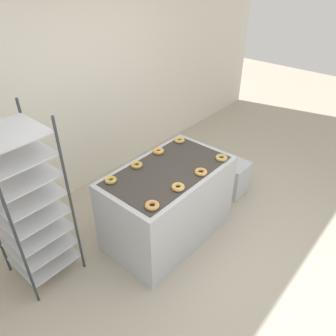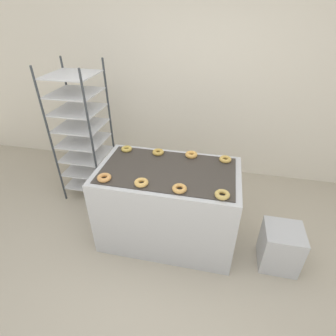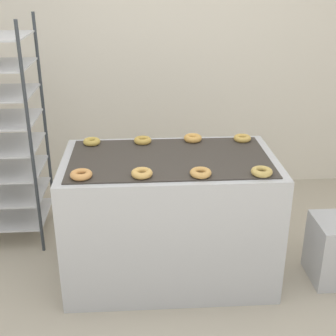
% 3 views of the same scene
% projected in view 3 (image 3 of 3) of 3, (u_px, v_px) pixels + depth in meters
% --- Properties ---
extents(wall_back, '(8.00, 0.05, 2.80)m').
position_uv_depth(wall_back, '(158.00, 37.00, 4.08)').
color(wall_back, silver).
rests_on(wall_back, ground_plane).
extents(fryer_machine, '(1.35, 0.79, 0.86)m').
position_uv_depth(fryer_machine, '(169.00, 218.00, 3.11)').
color(fryer_machine, '#B7BABF').
rests_on(fryer_machine, ground_plane).
extents(baking_rack_cart, '(0.54, 0.55, 1.67)m').
position_uv_depth(baking_rack_cart, '(3.00, 133.00, 3.41)').
color(baking_rack_cart, '#33383D').
rests_on(baking_rack_cart, ground_plane).
extents(donut_near_left, '(0.13, 0.13, 0.04)m').
position_uv_depth(donut_near_left, '(81.00, 175.00, 2.65)').
color(donut_near_left, '#D8944F').
rests_on(donut_near_left, fryer_machine).
extents(donut_near_midleft, '(0.12, 0.12, 0.04)m').
position_uv_depth(donut_near_midleft, '(142.00, 173.00, 2.67)').
color(donut_near_midleft, '#DDAA57').
rests_on(donut_near_midleft, fryer_machine).
extents(donut_near_midright, '(0.12, 0.12, 0.04)m').
position_uv_depth(donut_near_midright, '(201.00, 173.00, 2.68)').
color(donut_near_midright, tan).
rests_on(donut_near_midright, fryer_machine).
extents(donut_near_right, '(0.12, 0.12, 0.04)m').
position_uv_depth(donut_near_right, '(262.00, 172.00, 2.69)').
color(donut_near_right, tan).
rests_on(donut_near_right, fryer_machine).
extents(donut_far_left, '(0.11, 0.11, 0.04)m').
position_uv_depth(donut_far_left, '(92.00, 142.00, 3.15)').
color(donut_far_left, gold).
rests_on(donut_far_left, fryer_machine).
extents(donut_far_midleft, '(0.12, 0.12, 0.04)m').
position_uv_depth(donut_far_midleft, '(143.00, 140.00, 3.17)').
color(donut_far_midleft, gold).
rests_on(donut_far_midleft, fryer_machine).
extents(donut_far_midright, '(0.12, 0.12, 0.04)m').
position_uv_depth(donut_far_midright, '(193.00, 138.00, 3.21)').
color(donut_far_midright, gold).
rests_on(donut_far_midright, fryer_machine).
extents(donut_far_right, '(0.12, 0.12, 0.04)m').
position_uv_depth(donut_far_right, '(242.00, 138.00, 3.21)').
color(donut_far_right, gold).
rests_on(donut_far_right, fryer_machine).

